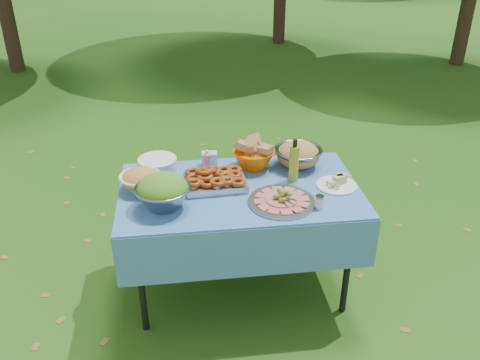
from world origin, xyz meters
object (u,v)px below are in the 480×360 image
object	(u,v)px
bread_bowl	(254,154)
charcuterie_platter	(282,196)
plate_stack	(158,165)
oil_bottle	(294,160)
picnic_table	(240,240)
salad_bowl	(163,191)
pasta_bowl_steel	(298,154)

from	to	relation	value
bread_bowl	charcuterie_platter	world-z (taller)	bread_bowl
plate_stack	oil_bottle	bearing A→B (deg)	-14.90
plate_stack	oil_bottle	size ratio (longest dim) A/B	0.90
picnic_table	charcuterie_platter	size ratio (longest dim) A/B	3.72
salad_bowl	oil_bottle	bearing A→B (deg)	15.75
picnic_table	charcuterie_platter	distance (m)	0.52
bread_bowl	picnic_table	bearing A→B (deg)	-114.19
plate_stack	pasta_bowl_steel	world-z (taller)	pasta_bowl_steel
salad_bowl	charcuterie_platter	distance (m)	0.68
plate_stack	pasta_bowl_steel	xyz separation A→B (m)	(0.92, -0.03, 0.04)
picnic_table	salad_bowl	world-z (taller)	salad_bowl
charcuterie_platter	picnic_table	bearing A→B (deg)	138.49
picnic_table	salad_bowl	bearing A→B (deg)	-161.01
plate_stack	salad_bowl	bearing A→B (deg)	-84.79
bread_bowl	oil_bottle	distance (m)	0.31
plate_stack	charcuterie_platter	xyz separation A→B (m)	(0.72, -0.49, -0.00)
charcuterie_platter	oil_bottle	bearing A→B (deg)	64.42
picnic_table	pasta_bowl_steel	world-z (taller)	pasta_bowl_steel
plate_stack	charcuterie_platter	world-z (taller)	plate_stack
salad_bowl	bread_bowl	world-z (taller)	salad_bowl
plate_stack	charcuterie_platter	bearing A→B (deg)	-34.25
salad_bowl	bread_bowl	xyz separation A→B (m)	(0.58, 0.44, -0.01)
salad_bowl	charcuterie_platter	size ratio (longest dim) A/B	0.80
plate_stack	charcuterie_platter	distance (m)	0.87
salad_bowl	pasta_bowl_steel	bearing A→B (deg)	25.66
bread_bowl	oil_bottle	xyz separation A→B (m)	(0.22, -0.21, 0.05)
oil_bottle	bread_bowl	bearing A→B (deg)	136.39
plate_stack	picnic_table	bearing A→B (deg)	-30.56
salad_bowl	plate_stack	xyz separation A→B (m)	(-0.04, 0.45, -0.06)
picnic_table	plate_stack	distance (m)	0.72
pasta_bowl_steel	charcuterie_platter	world-z (taller)	pasta_bowl_steel
picnic_table	bread_bowl	distance (m)	0.56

